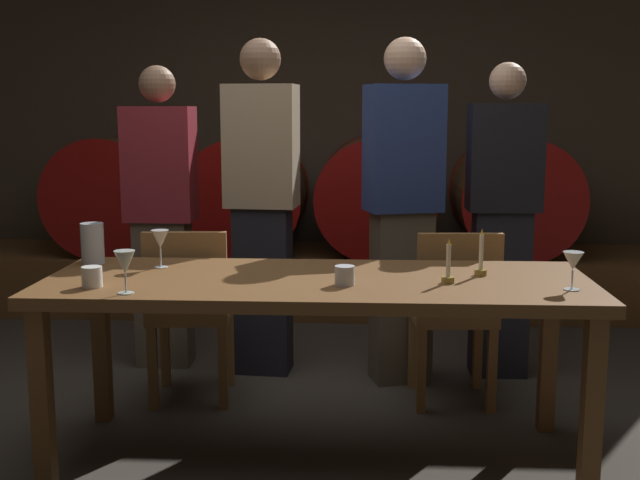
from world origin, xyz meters
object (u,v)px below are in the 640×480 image
object	(u,v)px
wine_barrel_center_right	(375,196)
chair_right	(455,309)
candle_left	(448,271)
wine_glass_center	(160,240)
dining_table	(317,297)
candle_right	(481,263)
guest_center_right	(402,208)
guest_center_left	(262,204)
wine_barrel_center_left	(248,195)
wine_barrel_far_left	(116,194)
cup_right	(345,275)
guest_far_left	(161,215)
wine_glass_right	(573,262)
cup_left	(92,277)
chair_left	(189,307)
wine_barrel_far_right	(514,197)
guest_far_right	(502,219)
wine_glass_left	(125,263)
pitcher	(92,243)

from	to	relation	value
wine_barrel_center_right	chair_right	distance (m)	1.98
chair_right	candle_left	bearing A→B (deg)	77.44
wine_glass_center	dining_table	bearing A→B (deg)	-14.35
candle_right	guest_center_right	bearing A→B (deg)	107.20
guest_center_left	wine_glass_center	xyz separation A→B (m)	(-0.33, -0.92, -0.05)
wine_barrel_center_left	candle_left	xyz separation A→B (m)	(1.18, -2.61, -0.01)
wine_barrel_far_left	cup_right	world-z (taller)	wine_barrel_far_left
guest_far_left	chair_right	bearing A→B (deg)	160.61
guest_center_left	candle_left	distance (m)	1.46
wine_barrel_far_left	candle_right	bearing A→B (deg)	-46.87
guest_center_left	guest_center_right	distance (m)	0.76
wine_barrel_far_left	wine_barrel_center_right	world-z (taller)	same
wine_glass_right	cup_left	xyz separation A→B (m)	(-1.84, -0.05, -0.07)
wine_barrel_center_right	guest_far_left	world-z (taller)	guest_far_left
wine_barrel_center_left	guest_center_right	distance (m)	1.87
dining_table	candle_right	world-z (taller)	candle_right
chair_left	candle_right	bearing A→B (deg)	154.98
wine_barrel_center_left	dining_table	bearing A→B (deg)	-75.56
wine_barrel_far_right	wine_glass_right	xyz separation A→B (m)	(-0.29, -2.71, 0.05)
wine_barrel_center_left	wine_glass_right	world-z (taller)	wine_barrel_center_left
guest_far_left	wine_glass_center	distance (m)	1.05
chair_right	cup_right	distance (m)	0.97
wine_glass_center	guest_far_right	bearing A→B (deg)	30.11
wine_glass_center	wine_barrel_center_left	bearing A→B (deg)	89.17
candle_right	wine_glass_center	distance (m)	1.37
chair_left	guest_far_right	size ratio (longest dim) A/B	0.52
chair_right	candle_left	distance (m)	0.78
guest_center_left	candle_right	world-z (taller)	guest_center_left
wine_barrel_center_left	wine_barrel_far_right	xyz separation A→B (m)	(1.92, 0.00, 0.00)
wine_barrel_far_left	wine_glass_left	distance (m)	3.00
guest_far_left	cup_right	distance (m)	1.69
cup_left	candle_right	bearing A→B (deg)	10.98
cup_left	pitcher	bearing A→B (deg)	108.50
wine_barrel_far_right	dining_table	distance (m)	2.84
guest_far_left	guest_center_left	xyz separation A→B (m)	(0.58, -0.10, 0.08)
wine_barrel_center_right	cup_right	world-z (taller)	wine_barrel_center_right
dining_table	guest_center_left	xyz separation A→B (m)	(-0.36, 1.09, 0.25)
wine_barrel_far_left	cup_right	xyz separation A→B (m)	(1.74, -2.67, -0.02)
chair_right	candle_right	distance (m)	0.64
wine_glass_left	wine_glass_center	bearing A→B (deg)	89.15
wine_barrel_center_left	pitcher	xyz separation A→B (m)	(-0.36, -2.29, 0.03)
chair_left	wine_glass_center	distance (m)	0.58
dining_table	pitcher	xyz separation A→B (m)	(-1.01, 0.25, 0.17)
guest_far_left	guest_far_right	bearing A→B (deg)	178.02
wine_barrel_far_left	cup_right	bearing A→B (deg)	-56.80
wine_barrel_center_left	chair_right	size ratio (longest dim) A/B	0.96
wine_barrel_center_right	wine_glass_center	xyz separation A→B (m)	(-0.96, -2.37, 0.06)
wine_barrel_center_right	guest_far_right	distance (m)	1.57
chair_left	chair_right	size ratio (longest dim) A/B	1.00
candle_right	cup_left	xyz separation A→B (m)	(-1.53, -0.30, -0.01)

